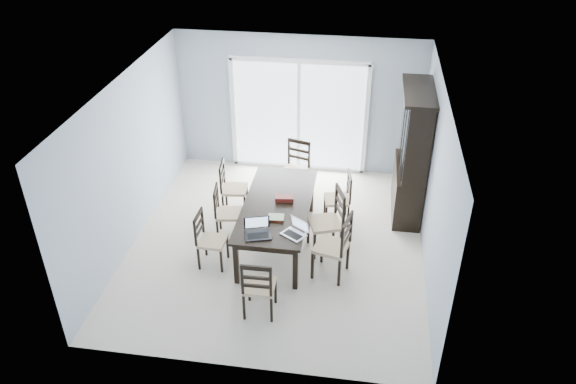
{
  "coord_description": "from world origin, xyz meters",
  "views": [
    {
      "loc": [
        1.21,
        -7.0,
        5.35
      ],
      "look_at": [
        0.17,
        0.0,
        0.97
      ],
      "focal_mm": 35.0,
      "sensor_mm": 36.0,
      "label": 1
    }
  ],
  "objects_px": {
    "laptop_dark": "(258,233)",
    "chair_right_mid": "(332,214)",
    "chair_right_far": "(343,193)",
    "cell_phone": "(268,237)",
    "chair_left_mid": "(223,207)",
    "chair_left_far": "(229,182)",
    "laptop_silver": "(294,232)",
    "game_box": "(284,198)",
    "dining_table": "(277,208)",
    "hot_tub": "(268,117)",
    "chair_end_far": "(296,162)",
    "chair_left_near": "(206,234)",
    "china_hutch": "(412,155)",
    "chair_end_near": "(258,283)",
    "chair_right_near": "(338,240)"
  },
  "relations": [
    {
      "from": "chair_right_far",
      "to": "cell_phone",
      "type": "bearing_deg",
      "value": 140.89
    },
    {
      "from": "chair_right_mid",
      "to": "chair_end_far",
      "type": "height_order",
      "value": "chair_right_mid"
    },
    {
      "from": "china_hutch",
      "to": "chair_end_far",
      "type": "xyz_separation_m",
      "value": [
        -1.94,
        0.33,
        -0.46
      ]
    },
    {
      "from": "chair_left_near",
      "to": "chair_left_mid",
      "type": "relative_size",
      "value": 0.99
    },
    {
      "from": "dining_table",
      "to": "chair_end_far",
      "type": "height_order",
      "value": "chair_end_far"
    },
    {
      "from": "dining_table",
      "to": "hot_tub",
      "type": "bearing_deg",
      "value": 102.32
    },
    {
      "from": "chair_left_far",
      "to": "game_box",
      "type": "xyz_separation_m",
      "value": [
        1.05,
        -0.69,
        0.22
      ]
    },
    {
      "from": "chair_end_far",
      "to": "dining_table",
      "type": "bearing_deg",
      "value": 103.89
    },
    {
      "from": "dining_table",
      "to": "laptop_silver",
      "type": "distance_m",
      "value": 0.86
    },
    {
      "from": "chair_right_far",
      "to": "hot_tub",
      "type": "xyz_separation_m",
      "value": [
        -1.73,
        2.8,
        -0.02
      ]
    },
    {
      "from": "chair_left_far",
      "to": "laptop_dark",
      "type": "height_order",
      "value": "chair_left_far"
    },
    {
      "from": "chair_left_near",
      "to": "hot_tub",
      "type": "relative_size",
      "value": 0.47
    },
    {
      "from": "laptop_silver",
      "to": "cell_phone",
      "type": "distance_m",
      "value": 0.35
    },
    {
      "from": "chair_end_far",
      "to": "laptop_silver",
      "type": "bearing_deg",
      "value": 113.58
    },
    {
      "from": "game_box",
      "to": "china_hutch",
      "type": "bearing_deg",
      "value": 30.81
    },
    {
      "from": "dining_table",
      "to": "laptop_dark",
      "type": "height_order",
      "value": "laptop_dark"
    },
    {
      "from": "dining_table",
      "to": "chair_left_far",
      "type": "distance_m",
      "value": 1.24
    },
    {
      "from": "laptop_silver",
      "to": "hot_tub",
      "type": "distance_m",
      "value": 4.5
    },
    {
      "from": "chair_right_near",
      "to": "cell_phone",
      "type": "xyz_separation_m",
      "value": [
        -0.95,
        -0.24,
        0.13
      ]
    },
    {
      "from": "game_box",
      "to": "laptop_dark",
      "type": "bearing_deg",
      "value": -103.13
    },
    {
      "from": "dining_table",
      "to": "hot_tub",
      "type": "relative_size",
      "value": 1.03
    },
    {
      "from": "dining_table",
      "to": "chair_left_near",
      "type": "bearing_deg",
      "value": -146.42
    },
    {
      "from": "chair_right_far",
      "to": "chair_left_near",
      "type": "bearing_deg",
      "value": 116.77
    },
    {
      "from": "laptop_dark",
      "to": "cell_phone",
      "type": "xyz_separation_m",
      "value": [
        0.15,
        -0.01,
        -0.05
      ]
    },
    {
      "from": "chair_right_far",
      "to": "hot_tub",
      "type": "height_order",
      "value": "hot_tub"
    },
    {
      "from": "chair_left_near",
      "to": "laptop_silver",
      "type": "bearing_deg",
      "value": 85.61
    },
    {
      "from": "laptop_dark",
      "to": "chair_end_far",
      "type": "bearing_deg",
      "value": 68.41
    },
    {
      "from": "chair_end_far",
      "to": "game_box",
      "type": "xyz_separation_m",
      "value": [
        0.02,
        -1.48,
        0.18
      ]
    },
    {
      "from": "china_hutch",
      "to": "cell_phone",
      "type": "bearing_deg",
      "value": -133.36
    },
    {
      "from": "chair_end_far",
      "to": "china_hutch",
      "type": "bearing_deg",
      "value": -172.88
    },
    {
      "from": "dining_table",
      "to": "chair_left_mid",
      "type": "relative_size",
      "value": 2.14
    },
    {
      "from": "chair_right_far",
      "to": "cell_phone",
      "type": "distance_m",
      "value": 1.89
    },
    {
      "from": "chair_left_far",
      "to": "laptop_silver",
      "type": "relative_size",
      "value": 2.72
    },
    {
      "from": "game_box",
      "to": "hot_tub",
      "type": "distance_m",
      "value": 3.59
    },
    {
      "from": "chair_end_far",
      "to": "cell_phone",
      "type": "relative_size",
      "value": 10.09
    },
    {
      "from": "chair_left_near",
      "to": "chair_right_mid",
      "type": "distance_m",
      "value": 1.89
    },
    {
      "from": "chair_left_far",
      "to": "chair_right_far",
      "type": "relative_size",
      "value": 1.03
    },
    {
      "from": "chair_left_mid",
      "to": "hot_tub",
      "type": "height_order",
      "value": "hot_tub"
    },
    {
      "from": "cell_phone",
      "to": "chair_left_mid",
      "type": "bearing_deg",
      "value": 145.98
    },
    {
      "from": "chair_left_mid",
      "to": "hot_tub",
      "type": "bearing_deg",
      "value": 170.69
    },
    {
      "from": "chair_left_far",
      "to": "cell_phone",
      "type": "relative_size",
      "value": 9.42
    },
    {
      "from": "chair_right_near",
      "to": "chair_right_mid",
      "type": "height_order",
      "value": "chair_right_mid"
    },
    {
      "from": "chair_left_far",
      "to": "laptop_dark",
      "type": "relative_size",
      "value": 2.59
    },
    {
      "from": "chair_left_near",
      "to": "laptop_silver",
      "type": "height_order",
      "value": "chair_left_near"
    },
    {
      "from": "china_hutch",
      "to": "chair_end_far",
      "type": "relative_size",
      "value": 1.92
    },
    {
      "from": "laptop_silver",
      "to": "hot_tub",
      "type": "height_order",
      "value": "hot_tub"
    },
    {
      "from": "chair_left_near",
      "to": "chair_left_far",
      "type": "bearing_deg",
      "value": -178.18
    },
    {
      "from": "laptop_dark",
      "to": "chair_right_mid",
      "type": "bearing_deg",
      "value": 25.0
    },
    {
      "from": "cell_phone",
      "to": "hot_tub",
      "type": "relative_size",
      "value": 0.05
    },
    {
      "from": "chair_end_near",
      "to": "chair_end_far",
      "type": "bearing_deg",
      "value": 87.79
    }
  ]
}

